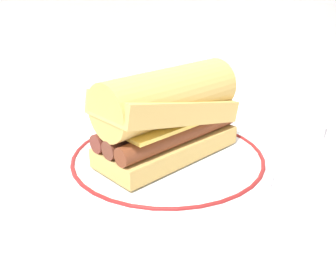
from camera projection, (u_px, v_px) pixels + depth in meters
ground_plane at (185, 164)px, 0.52m from camera, size 1.50×1.50×0.00m
plate at (168, 158)px, 0.52m from camera, size 0.30×0.30×0.01m
sausage_sandwich at (168, 113)px, 0.50m from camera, size 0.22×0.14×0.12m
drinking_glass at (306, 113)px, 0.59m from camera, size 0.07×0.07×0.10m
salt_shaker at (154, 85)px, 0.77m from camera, size 0.03×0.03×0.08m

